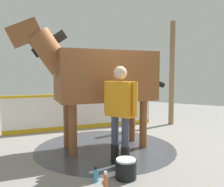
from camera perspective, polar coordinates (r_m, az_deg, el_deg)
The scene contains 9 objects.
ground_plane at distance 5.44m, azimuth -2.38°, elevation -12.20°, with size 16.00×16.00×0.02m, color gray.
wet_patch at distance 5.20m, azimuth -1.58°, elevation -12.87°, with size 2.97×2.97×0.00m, color #42444C.
barrier_wall at distance 6.84m, azimuth -6.94°, elevation -4.56°, with size 3.38×2.77×1.01m.
roof_post_far at distance 7.52m, azimuth 14.25°, elevation 4.69°, with size 0.16×0.16×3.16m, color olive.
horse at distance 4.92m, azimuth -2.85°, elevation 4.30°, with size 2.72×2.32×2.60m.
handler at distance 4.07m, azimuth 1.98°, elevation -3.55°, with size 0.29×0.68×1.71m.
wash_bucket at distance 3.76m, azimuth 3.35°, elevation -17.67°, with size 0.32×0.32×0.30m.
bottle_shampoo at distance 3.67m, azimuth -3.96°, elevation -18.98°, with size 0.07×0.07×0.23m.
bottle_spray at distance 3.51m, azimuth -1.58°, elevation -20.15°, with size 0.06×0.06×0.23m.
Camera 1 is at (4.41, 2.76, 1.60)m, focal length 37.91 mm.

